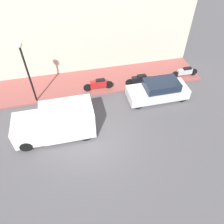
{
  "coord_description": "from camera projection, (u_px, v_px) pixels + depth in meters",
  "views": [
    {
      "loc": [
        -7.99,
        0.94,
        10.1
      ],
      "look_at": [
        1.33,
        -1.2,
        0.6
      ],
      "focal_mm": 35.0,
      "sensor_mm": 36.0,
      "label": 1
    }
  ],
  "objects": [
    {
      "name": "streetlamp",
      "position": [
        24.0,
        61.0,
        12.84
      ],
      "size": [
        0.38,
        0.38,
        4.31
      ],
      "color": "black",
      "rests_on": "sidewalk"
    },
    {
      "name": "parked_car",
      "position": [
        158.0,
        90.0,
        14.86
      ],
      "size": [
        1.65,
        4.12,
        1.39
      ],
      "color": "silver",
      "rests_on": "ground_plane"
    },
    {
      "name": "delivery_van",
      "position": [
        56.0,
        122.0,
        12.36
      ],
      "size": [
        1.9,
        4.48,
        1.91
      ],
      "color": "white",
      "rests_on": "ground_plane"
    },
    {
      "name": "motorcycle_black",
      "position": [
        139.0,
        80.0,
        15.93
      ],
      "size": [
        0.3,
        2.07,
        0.81
      ],
      "color": "black",
      "rests_on": "sidewalk"
    },
    {
      "name": "scooter_silver",
      "position": [
        185.0,
        72.0,
        16.66
      ],
      "size": [
        0.3,
        2.12,
        0.77
      ],
      "color": "#B7B7BF",
      "rests_on": "sidewalk"
    },
    {
      "name": "ground_plane",
      "position": [
        97.0,
        138.0,
        12.79
      ],
      "size": [
        60.0,
        60.0,
        0.0
      ],
      "primitive_type": "plane",
      "color": "#514F51"
    },
    {
      "name": "motorcycle_red",
      "position": [
        98.0,
        84.0,
        15.5
      ],
      "size": [
        0.3,
        2.14,
        0.86
      ],
      "color": "#B21E1E",
      "rests_on": "sidewalk"
    },
    {
      "name": "building_facade",
      "position": [
        77.0,
        35.0,
        15.57
      ],
      "size": [
        0.3,
        17.63,
        6.12
      ],
      "color": "beige",
      "rests_on": "ground_plane"
    },
    {
      "name": "sidewalk",
      "position": [
        85.0,
        83.0,
        16.48
      ],
      "size": [
        3.18,
        17.63,
        0.11
      ],
      "color": "#934C47",
      "rests_on": "ground_plane"
    }
  ]
}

